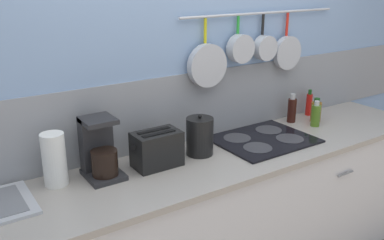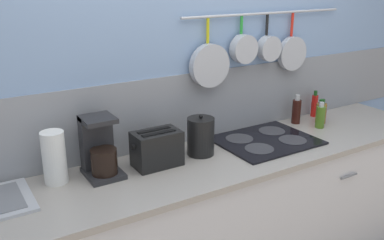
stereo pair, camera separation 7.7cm
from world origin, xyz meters
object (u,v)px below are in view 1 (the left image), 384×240
object	(u,v)px
paper_towel_roll	(54,159)
bottle_hot_sauce	(316,115)
coffee_maker	(100,152)
bottle_olive_oil	(309,104)
bottle_sesame_oil	(316,111)
kettle	(200,136)
toaster	(157,149)
bottle_vinegar	(292,110)

from	to	relation	value
paper_towel_roll	bottle_hot_sauce	world-z (taller)	paper_towel_roll
coffee_maker	bottle_olive_oil	size ratio (longest dim) A/B	1.62
bottle_sesame_oil	paper_towel_roll	bearing A→B (deg)	178.20
paper_towel_roll	coffee_maker	distance (m)	0.22
kettle	bottle_olive_oil	size ratio (longest dim) A/B	1.26
coffee_maker	bottle_sesame_oil	bearing A→B (deg)	-1.29
paper_towel_roll	bottle_olive_oil	world-z (taller)	paper_towel_roll
toaster	bottle_sesame_oil	bearing A→B (deg)	1.27
bottle_hot_sauce	bottle_sesame_oil	world-z (taller)	bottle_hot_sauce
coffee_maker	paper_towel_roll	bearing A→B (deg)	174.64
bottle_olive_oil	coffee_maker	bearing A→B (deg)	-176.81
paper_towel_roll	bottle_hot_sauce	size ratio (longest dim) A/B	1.50
toaster	kettle	distance (m)	0.28
paper_towel_roll	kettle	size ratio (longest dim) A/B	1.10
toaster	bottle_olive_oil	bearing A→B (deg)	6.56
toaster	bottle_olive_oil	distance (m)	1.36
bottle_hot_sauce	paper_towel_roll	bearing A→B (deg)	175.97
kettle	bottle_hot_sauce	world-z (taller)	kettle
bottle_hot_sauce	bottle_sesame_oil	distance (m)	0.10
bottle_vinegar	bottle_sesame_oil	bearing A→B (deg)	-29.93
bottle_vinegar	bottle_sesame_oil	xyz separation A→B (m)	(0.15, -0.09, -0.01)
bottle_vinegar	bottle_olive_oil	bearing A→B (deg)	10.62
toaster	bottle_vinegar	world-z (taller)	bottle_vinegar
coffee_maker	bottle_vinegar	bearing A→B (deg)	2.03
kettle	bottle_olive_oil	bearing A→B (deg)	7.96
coffee_maker	bottle_olive_oil	bearing A→B (deg)	3.19
paper_towel_roll	bottle_vinegar	distance (m)	1.64
bottle_vinegar	bottle_sesame_oil	world-z (taller)	bottle_vinegar
bottle_sesame_oil	bottle_vinegar	bearing A→B (deg)	150.07
kettle	bottle_sesame_oil	xyz separation A→B (m)	(1.00, 0.02, -0.03)
coffee_maker	toaster	size ratio (longest dim) A/B	1.15
coffee_maker	kettle	world-z (taller)	coffee_maker
toaster	bottle_sesame_oil	distance (m)	1.28
kettle	bottle_vinegar	world-z (taller)	kettle
kettle	bottle_vinegar	distance (m)	0.85
kettle	bottle_hot_sauce	xyz separation A→B (m)	(0.92, -0.04, -0.03)
bottle_vinegar	bottle_olive_oil	xyz separation A→B (m)	(0.22, 0.04, -0.00)
coffee_maker	kettle	xyz separation A→B (m)	(0.57, -0.06, -0.02)
paper_towel_roll	toaster	distance (m)	0.52
toaster	bottle_vinegar	bearing A→B (deg)	5.77
bottle_vinegar	bottle_olive_oil	size ratio (longest dim) A/B	1.06
paper_towel_roll	bottle_olive_oil	bearing A→B (deg)	2.17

